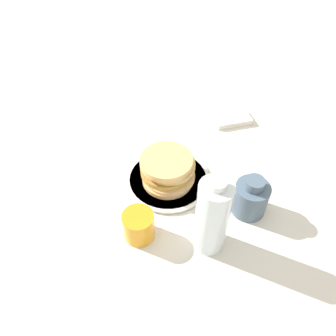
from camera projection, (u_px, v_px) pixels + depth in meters
The scene contains 7 objects.
ground_plane at pixel (164, 183), 0.95m from camera, with size 4.00×4.00×0.00m, color silver.
plate at pixel (168, 179), 0.96m from camera, with size 0.24×0.24×0.01m.
pancake_stack at pixel (167, 168), 0.92m from camera, with size 0.16×0.16×0.09m.
juice_glass at pixel (139, 226), 0.81m from camera, with size 0.08×0.08×0.08m.
cream_jug at pixel (251, 198), 0.85m from camera, with size 0.09×0.09×0.12m.
water_bottle_near at pixel (212, 217), 0.74m from camera, with size 0.08×0.08×0.23m.
napkin at pixel (231, 118), 1.15m from camera, with size 0.14×0.10×0.02m.
Camera 1 is at (-0.04, -0.62, 0.73)m, focal length 35.00 mm.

